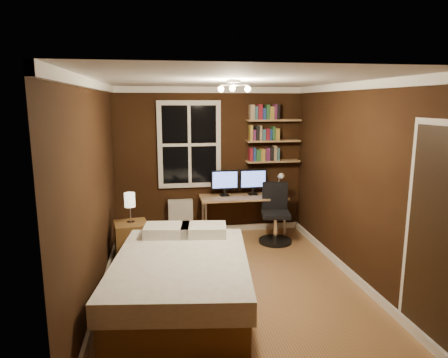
{
  "coord_description": "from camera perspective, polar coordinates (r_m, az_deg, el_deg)",
  "views": [
    {
      "loc": [
        -0.84,
        -4.62,
        2.26
      ],
      "look_at": [
        -0.02,
        0.45,
        1.26
      ],
      "focal_mm": 32.0,
      "sensor_mm": 36.0,
      "label": 1
    }
  ],
  "objects": [
    {
      "name": "radiator",
      "position": [
        6.9,
        -6.21,
        -5.49
      ],
      "size": [
        0.41,
        0.14,
        0.62
      ],
      "primitive_type": "cube",
      "color": "beige",
      "rests_on": "ground"
    },
    {
      "name": "books_row_upper",
      "position": [
        6.88,
        7.14,
        9.42
      ],
      "size": [
        0.48,
        0.16,
        0.23
      ],
      "primitive_type": null,
      "color": "#275C2E",
      "rests_on": "bookshelf_upper"
    },
    {
      "name": "floor",
      "position": [
        5.21,
        1.06,
        -14.69
      ],
      "size": [
        4.2,
        4.2,
        0.0
      ],
      "primitive_type": "plane",
      "color": "brown",
      "rests_on": "ground"
    },
    {
      "name": "wall_right",
      "position": [
        5.32,
        18.32,
        -0.49
      ],
      "size": [
        0.04,
        4.2,
        2.5
      ],
      "primitive_type": "cube",
      "color": "black",
      "rests_on": "ground"
    },
    {
      "name": "wall_back",
      "position": [
        6.85,
        -2.03,
        2.51
      ],
      "size": [
        3.2,
        0.04,
        2.5
      ],
      "primitive_type": "cube",
      "color": "black",
      "rests_on": "ground"
    },
    {
      "name": "ceiling",
      "position": [
        4.7,
        1.17,
        13.94
      ],
      "size": [
        3.2,
        4.2,
        0.02
      ],
      "primitive_type": "cube",
      "color": "white",
      "rests_on": "wall_back"
    },
    {
      "name": "bookshelf_lower",
      "position": [
        6.95,
        6.98,
        2.56
      ],
      "size": [
        0.92,
        0.22,
        0.03
      ],
      "primitive_type": "cube",
      "color": "#A87951",
      "rests_on": "wall_back"
    },
    {
      "name": "books_row_lower",
      "position": [
        6.93,
        7.0,
        3.62
      ],
      "size": [
        0.48,
        0.16,
        0.23
      ],
      "primitive_type": null,
      "color": "maroon",
      "rests_on": "bookshelf_lower"
    },
    {
      "name": "bed",
      "position": [
        4.66,
        -6.07,
        -13.98
      ],
      "size": [
        1.72,
        2.21,
        0.69
      ],
      "rotation": [
        0.0,
        0.0,
        -0.13
      ],
      "color": "brown",
      "rests_on": "ground"
    },
    {
      "name": "desk",
      "position": [
        6.77,
        2.76,
        -2.96
      ],
      "size": [
        1.45,
        0.54,
        0.69
      ],
      "color": "#A87951",
      "rests_on": "ground"
    },
    {
      "name": "window",
      "position": [
        6.74,
        -4.97,
        4.92
      ],
      "size": [
        1.06,
        0.06,
        1.46
      ],
      "primitive_type": "cube",
      "color": "silver",
      "rests_on": "wall_back"
    },
    {
      "name": "door",
      "position": [
        4.11,
        28.02,
        -7.81
      ],
      "size": [
        0.03,
        0.82,
        2.05
      ],
      "primitive_type": null,
      "color": "black",
      "rests_on": "ground"
    },
    {
      "name": "desk_lamp",
      "position": [
        6.7,
        7.97,
        -0.73
      ],
      "size": [
        0.14,
        0.32,
        0.44
      ],
      "primitive_type": null,
      "color": "silver",
      "rests_on": "desk"
    },
    {
      "name": "office_chair",
      "position": [
        6.57,
        7.34,
        -5.85
      ],
      "size": [
        0.53,
        0.53,
        0.97
      ],
      "rotation": [
        0.0,
        0.0,
        -0.17
      ],
      "color": "black",
      "rests_on": "ground"
    },
    {
      "name": "books_row_middle",
      "position": [
        6.89,
        7.07,
        6.51
      ],
      "size": [
        0.54,
        0.16,
        0.23
      ],
      "primitive_type": null,
      "color": "navy",
      "rests_on": "bookshelf_middle"
    },
    {
      "name": "bedside_lamp",
      "position": [
        5.81,
        -13.28,
        -4.04
      ],
      "size": [
        0.15,
        0.15,
        0.44
      ],
      "primitive_type": null,
      "color": "white",
      "rests_on": "nightstand"
    },
    {
      "name": "ceiling_fixture",
      "position": [
        4.6,
        1.4,
        12.76
      ],
      "size": [
        0.44,
        0.44,
        0.18
      ],
      "primitive_type": null,
      "color": "beige",
      "rests_on": "ceiling"
    },
    {
      "name": "wall_left",
      "position": [
        4.79,
        -18.09,
        -1.71
      ],
      "size": [
        0.04,
        4.2,
        2.5
      ],
      "primitive_type": "cube",
      "color": "black",
      "rests_on": "ground"
    },
    {
      "name": "bookshelf_upper",
      "position": [
        6.88,
        7.12,
        8.34
      ],
      "size": [
        0.92,
        0.22,
        0.03
      ],
      "primitive_type": "cube",
      "color": "#A87951",
      "rests_on": "wall_back"
    },
    {
      "name": "monitor_left",
      "position": [
        6.72,
        0.11,
        -0.58
      ],
      "size": [
        0.47,
        0.12,
        0.44
      ],
      "primitive_type": null,
      "color": "black",
      "rests_on": "desk"
    },
    {
      "name": "nightstand",
      "position": [
        5.96,
        -13.07,
        -8.68
      ],
      "size": [
        0.52,
        0.52,
        0.56
      ],
      "primitive_type": "cube",
      "rotation": [
        0.0,
        0.0,
        0.17
      ],
      "color": "brown",
      "rests_on": "ground"
    },
    {
      "name": "bookshelf_middle",
      "position": [
        6.91,
        7.05,
        5.43
      ],
      "size": [
        0.92,
        0.22,
        0.03
      ],
      "primitive_type": "cube",
      "color": "#A87951",
      "rests_on": "wall_back"
    },
    {
      "name": "monitor_right",
      "position": [
        6.82,
        4.18,
        -0.45
      ],
      "size": [
        0.47,
        0.12,
        0.44
      ],
      "primitive_type": null,
      "color": "black",
      "rests_on": "desk"
    }
  ]
}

